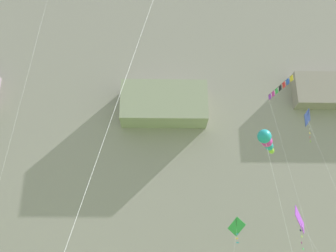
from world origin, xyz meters
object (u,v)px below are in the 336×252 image
(kite_diamond_upper_right, at_px, (300,221))
(kite_banner_far_left, at_px, (281,92))
(kite_windsock_mid_center, at_px, (267,141))
(kite_diamond_far_right, at_px, (309,122))
(kite_diamond_low_center, at_px, (236,228))

(kite_diamond_upper_right, bearing_deg, kite_banner_far_left, 76.53)
(kite_diamond_upper_right, height_order, kite_windsock_mid_center, kite_windsock_mid_center)
(kite_diamond_far_right, bearing_deg, kite_windsock_mid_center, -128.22)
(kite_banner_far_left, height_order, kite_diamond_low_center, kite_banner_far_left)
(kite_diamond_upper_right, relative_size, kite_diamond_far_right, 0.51)
(kite_diamond_upper_right, height_order, kite_diamond_low_center, kite_diamond_upper_right)
(kite_diamond_upper_right, distance_m, kite_diamond_low_center, 7.78)
(kite_diamond_far_right, bearing_deg, kite_diamond_upper_right, 140.31)
(kite_diamond_upper_right, distance_m, kite_diamond_far_right, 9.72)
(kite_diamond_far_right, distance_m, kite_banner_far_left, 8.33)
(kite_diamond_upper_right, distance_m, kite_banner_far_left, 16.20)
(kite_diamond_upper_right, distance_m, kite_windsock_mid_center, 12.02)
(kite_windsock_mid_center, bearing_deg, kite_diamond_far_right, 51.78)
(kite_diamond_far_right, xyz_separation_m, kite_diamond_low_center, (-6.45, 7.39, -9.30))
(kite_diamond_upper_right, relative_size, kite_diamond_low_center, 1.01)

